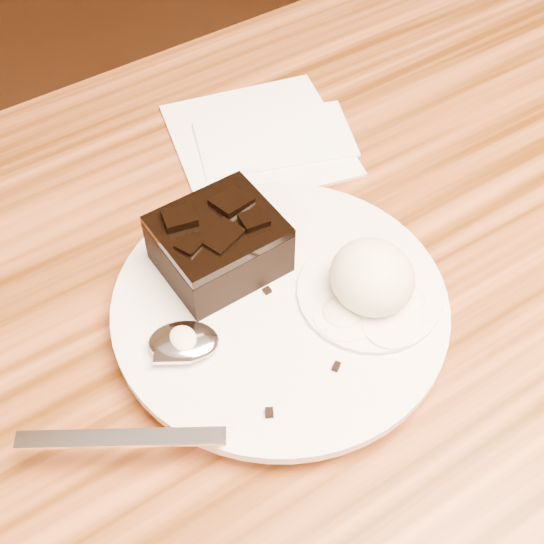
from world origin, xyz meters
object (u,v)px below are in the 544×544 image
brownie (219,247)px  napkin (259,138)px  spoon (184,343)px  plate (280,310)px  ice_cream_scoop (372,277)px  dining_table (375,541)px

brownie → napkin: brownie is taller
brownie → spoon: size_ratio=0.43×
plate → ice_cream_scoop: (0.05, -0.03, 0.03)m
plate → ice_cream_scoop: 0.07m
brownie → ice_cream_scoop: bearing=-48.0°
plate → ice_cream_scoop: bearing=-28.0°
plate → napkin: plate is taller
plate → spoon: size_ratio=1.26×
ice_cream_scoop → napkin: ice_cream_scoop is taller
plate → brownie: 0.06m
ice_cream_scoop → napkin: bearing=80.0°
dining_table → plate: plate is taller
dining_table → plate: bearing=133.3°
plate → napkin: (0.09, 0.16, -0.01)m
dining_table → spoon: (-0.15, 0.08, 0.40)m
brownie → spoon: (-0.06, -0.05, -0.01)m
dining_table → ice_cream_scoop: (-0.02, 0.05, 0.41)m
brownie → napkin: bearing=47.3°
dining_table → napkin: bearing=86.7°
brownie → spoon: 0.07m
ice_cream_scoop → napkin: 0.20m
dining_table → spoon: 0.43m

